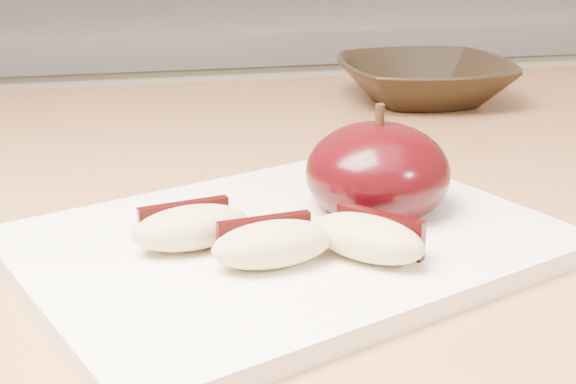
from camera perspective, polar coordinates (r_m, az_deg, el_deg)
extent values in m
cube|color=silver|center=(1.41, -10.82, -7.32)|extent=(2.40, 0.60, 0.90)
cube|color=slate|center=(1.27, -12.21, 11.89)|extent=(2.40, 0.62, 0.04)
cube|color=#A9784A|center=(0.60, -11.52, -0.85)|extent=(1.64, 0.64, 0.04)
cube|color=white|center=(0.46, 0.00, -3.65)|extent=(0.35, 0.31, 0.01)
ellipsoid|color=black|center=(0.49, 6.38, 1.35)|extent=(0.11, 0.11, 0.06)
cylinder|color=black|center=(0.48, 6.54, 5.46)|extent=(0.01, 0.01, 0.01)
ellipsoid|color=tan|center=(0.43, -6.88, -2.53)|extent=(0.07, 0.04, 0.02)
cube|color=black|center=(0.45, -7.41, -2.03)|extent=(0.05, 0.02, 0.02)
ellipsoid|color=tan|center=(0.41, -1.09, -3.73)|extent=(0.07, 0.04, 0.02)
cube|color=black|center=(0.42, -1.70, -3.16)|extent=(0.05, 0.01, 0.02)
ellipsoid|color=tan|center=(0.42, 5.67, -3.28)|extent=(0.07, 0.07, 0.02)
cube|color=black|center=(0.43, 6.56, -2.80)|extent=(0.04, 0.04, 0.02)
imported|color=black|center=(0.81, 9.67, 7.81)|extent=(0.18, 0.18, 0.04)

